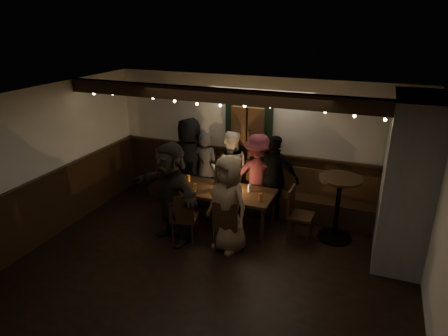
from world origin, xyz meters
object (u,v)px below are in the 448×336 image
at_px(person_e, 275,178).
at_px(person_b, 205,169).
at_px(person_f, 171,193).
at_px(person_c, 230,170).
at_px(person_g, 228,204).
at_px(chair_end, 296,210).
at_px(high_top, 338,200).
at_px(person_d, 258,174).
at_px(person_a, 190,161).
at_px(chair_near_right, 226,223).
at_px(chair_near_left, 183,215).
at_px(dining_table, 220,193).

bearing_deg(person_e, person_b, 5.72).
bearing_deg(person_f, person_e, 71.44).
xyz_separation_m(person_c, person_g, (0.52, -1.46, 0.01)).
distance_m(person_c, person_e, 0.93).
relative_size(chair_end, person_g, 0.56).
bearing_deg(high_top, person_e, 162.16).
xyz_separation_m(person_b, person_d, (1.10, -0.00, 0.04)).
bearing_deg(person_a, chair_near_right, 143.12).
xyz_separation_m(high_top, person_e, (-1.21, 0.39, 0.09)).
relative_size(chair_near_left, person_e, 0.57).
bearing_deg(chair_near_right, person_b, 124.57).
bearing_deg(person_b, person_g, 120.71).
bearing_deg(person_b, person_c, 177.72).
height_order(chair_end, person_c, person_c).
height_order(chair_end, person_a, person_a).
height_order(person_e, person_g, person_e).
bearing_deg(person_e, person_f, 54.71).
bearing_deg(person_f, person_c, 98.43).
relative_size(chair_near_left, person_b, 0.60).
xyz_separation_m(chair_near_right, person_d, (0.07, 1.49, 0.30)).
distance_m(chair_end, high_top, 0.72).
xyz_separation_m(person_f, person_g, (0.98, 0.09, -0.07)).
bearing_deg(chair_near_left, person_c, 81.33).
height_order(dining_table, chair_near_right, chair_near_right).
relative_size(person_a, person_b, 1.16).
bearing_deg(person_g, chair_near_right, -77.06).
bearing_deg(chair_near_right, high_top, 32.61).
bearing_deg(chair_near_left, chair_end, 27.33).
relative_size(chair_near_right, chair_end, 0.98).
relative_size(chair_near_left, chair_end, 1.01).
bearing_deg(person_d, high_top, 151.36).
bearing_deg(person_c, person_d, 160.19).
height_order(chair_near_left, chair_end, chair_near_left).
bearing_deg(person_a, dining_table, 152.89).
height_order(high_top, person_e, person_e).
bearing_deg(chair_near_left, dining_table, 67.82).
relative_size(person_a, person_e, 1.09).
xyz_separation_m(dining_table, person_a, (-0.96, 0.75, 0.24)).
distance_m(person_b, person_g, 1.77).
distance_m(chair_near_left, chair_near_right, 0.75).
bearing_deg(person_e, high_top, 170.32).
height_order(chair_end, person_e, person_e).
xyz_separation_m(chair_near_right, person_g, (0.01, 0.06, 0.31)).
bearing_deg(person_a, person_g, 144.45).
distance_m(dining_table, chair_end, 1.40).
distance_m(chair_near_right, person_d, 1.52).
bearing_deg(high_top, chair_near_right, -147.39).
height_order(chair_near_right, person_d, person_d).
xyz_separation_m(chair_end, person_a, (-2.35, 0.67, 0.37)).
distance_m(chair_near_right, person_b, 1.83).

